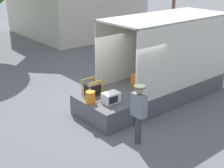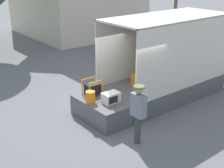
{
  "view_description": "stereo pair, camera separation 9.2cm",
  "coord_description": "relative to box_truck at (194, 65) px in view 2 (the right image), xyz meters",
  "views": [
    {
      "loc": [
        -6.17,
        -7.41,
        4.86
      ],
      "look_at": [
        -0.26,
        -0.2,
        1.25
      ],
      "focal_mm": 50.0,
      "sensor_mm": 36.0,
      "label": 1
    },
    {
      "loc": [
        -6.1,
        -7.47,
        4.86
      ],
      "look_at": [
        -0.26,
        -0.2,
        1.25
      ],
      "focal_mm": 50.0,
      "sensor_mm": 36.0,
      "label": 2
    }
  ],
  "objects": [
    {
      "name": "ground_plane",
      "position": [
        -4.29,
        -0.0,
        -0.92
      ],
      "size": [
        160.0,
        160.0,
        0.0
      ],
      "primitive_type": "plane",
      "color": "slate"
    },
    {
      "name": "worker_person",
      "position": [
        -4.91,
        -1.82,
        0.17
      ],
      "size": [
        0.32,
        0.44,
        1.77
      ],
      "color": "#38383D",
      "rests_on": "ground"
    },
    {
      "name": "box_truck",
      "position": [
        0.0,
        0.0,
        0.0
      ],
      "size": [
        7.26,
        2.11,
        3.12
      ],
      "color": "white",
      "rests_on": "ground"
    },
    {
      "name": "tailgate_deck",
      "position": [
        -4.85,
        -0.0,
        -0.57
      ],
      "size": [
        1.13,
        2.01,
        0.7
      ],
      "primitive_type": "cube",
      "color": "#4C4C51",
      "rests_on": "ground"
    },
    {
      "name": "portable_generator",
      "position": [
        -4.78,
        0.54,
        -0.02
      ],
      "size": [
        0.57,
        0.47,
        0.54
      ],
      "color": "black",
      "rests_on": "tailgate_deck"
    },
    {
      "name": "orange_bucket",
      "position": [
        -5.22,
        0.06,
        -0.03
      ],
      "size": [
        0.31,
        0.31,
        0.38
      ],
      "color": "orange",
      "rests_on": "tailgate_deck"
    },
    {
      "name": "microwave",
      "position": [
        -4.7,
        -0.34,
        -0.06
      ],
      "size": [
        0.55,
        0.39,
        0.33
      ],
      "color": "white",
      "rests_on": "tailgate_deck"
    }
  ]
}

